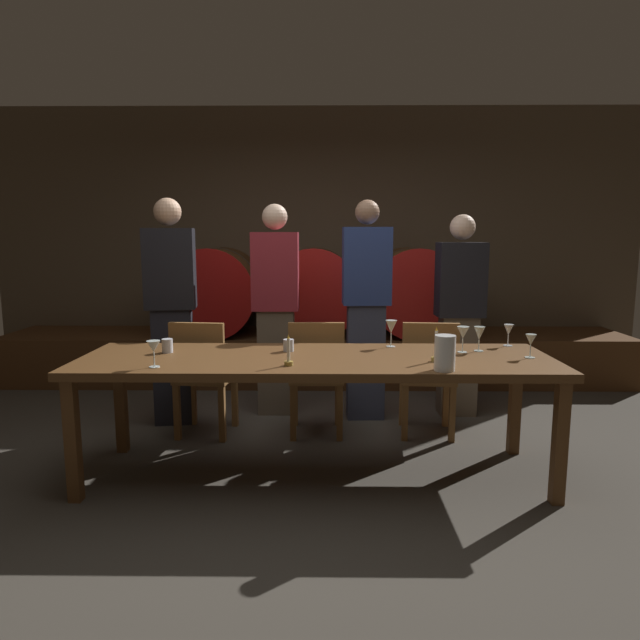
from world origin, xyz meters
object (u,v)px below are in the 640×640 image
wine_barrel_left (217,291)px  candle_left (289,357)px  guest_center_right (366,309)px  wine_glass_far_right (531,341)px  guest_far_left (171,310)px  wine_glass_left (391,327)px  cup_left (167,346)px  cup_right (289,345)px  candle_right (436,352)px  wine_barrel_right (412,291)px  guest_far_right (459,314)px  chair_right (428,373)px  pitcher (445,353)px  guest_center_left (276,308)px  wine_glass_right (509,331)px  wine_barrel_center (314,291)px  dining_table (316,367)px  chair_left (203,373)px  wine_glass_far_left (154,347)px  chair_center (316,373)px  wine_glass_center_left (463,333)px  wine_glass_center_right (479,334)px

wine_barrel_left → candle_left: (0.91, -2.58, -0.12)m
guest_center_right → wine_glass_far_right: guest_center_right is taller
guest_far_left → wine_glass_left: bearing=150.0°
wine_barrel_left → cup_left: 2.24m
cup_right → candle_right: bearing=-17.6°
candle_right → wine_barrel_right: bearing=84.6°
wine_barrel_left → guest_far_right: 2.49m
chair_right → pitcher: (-0.11, -1.02, 0.37)m
guest_center_left → wine_glass_right: 1.87m
wine_glass_left → guest_far_right: bearing=53.7°
wine_barrel_center → chair_right: 1.94m
wine_barrel_left → dining_table: 2.59m
guest_center_right → wine_barrel_center: bearing=-71.9°
wine_barrel_right → chair_left: bearing=-136.9°
wine_glass_left → cup_left: size_ratio=2.04×
chair_left → candle_right: (1.56, -0.79, 0.33)m
wine_glass_far_left → wine_glass_right: size_ratio=1.04×
wine_barrel_right → guest_far_right: size_ratio=0.56×
wine_glass_left → wine_glass_far_right: (0.80, -0.33, -0.03)m
wine_glass_right → chair_center: bearing=165.7°
guest_center_right → cup_right: 1.13m
wine_glass_left → wine_glass_center_left: wine_glass_left is taller
cup_right → wine_glass_left: bearing=12.6°
wine_barrel_right → guest_far_right: 1.15m
dining_table → guest_center_right: size_ratio=1.62×
guest_far_right → wine_glass_far_right: size_ratio=11.47×
wine_barrel_left → dining_table: wine_barrel_left is taller
guest_far_right → cup_right: guest_far_right is taller
wine_glass_center_right → wine_glass_far_right: size_ratio=1.10×
wine_barrel_left → wine_glass_right: wine_barrel_left is taller
wine_barrel_left → wine_glass_far_right: bearing=-45.1°
candle_left → chair_right: bearing=43.3°
wine_glass_left → guest_center_right: bearing=97.5°
candle_left → wine_glass_right: bearing=22.2°
dining_table → guest_far_right: size_ratio=1.73×
candle_right → cup_right: candle_right is taller
guest_far_right → guest_far_left: bearing=5.0°
wine_barrel_center → wine_glass_center_left: 2.42m
wine_glass_center_left → cup_left: 1.87m
candle_right → cup_left: bearing=172.0°
wine_barrel_right → wine_glass_far_right: 2.39m
guest_far_left → wine_glass_right: (2.44, -0.64, -0.05)m
chair_right → guest_far_right: (0.35, 0.55, 0.36)m
dining_table → candle_right: 0.73m
wine_glass_far_right → candle_right: bearing=-170.1°
wine_glass_center_left → wine_glass_center_right: bearing=20.0°
guest_center_right → wine_glass_center_left: (0.54, -0.99, -0.03)m
guest_far_right → cup_left: guest_far_right is taller
wine_glass_left → wine_barrel_center: bearing=105.2°
wine_barrel_right → guest_center_left: bearing=-139.6°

